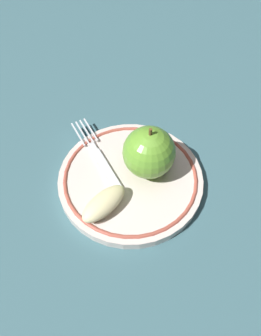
# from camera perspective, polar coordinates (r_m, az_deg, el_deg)

# --- Properties ---
(ground_plane) EXTENTS (2.00, 2.00, 0.00)m
(ground_plane) POSITION_cam_1_polar(r_m,az_deg,el_deg) (0.54, -1.30, -1.56)
(ground_plane) COLOR #385D66
(plate) EXTENTS (0.23, 0.23, 0.02)m
(plate) POSITION_cam_1_polar(r_m,az_deg,el_deg) (0.52, 0.00, -1.88)
(plate) COLOR beige
(plate) RESTS_ON ground_plane
(apple_red_whole) EXTENTS (0.08, 0.08, 0.09)m
(apple_red_whole) POSITION_cam_1_polar(r_m,az_deg,el_deg) (0.49, 3.23, 2.74)
(apple_red_whole) COLOR #639C2F
(apple_red_whole) RESTS_ON plate
(apple_slice_front) EXTENTS (0.07, 0.09, 0.03)m
(apple_slice_front) POSITION_cam_1_polar(r_m,az_deg,el_deg) (0.48, -4.65, -6.16)
(apple_slice_front) COLOR beige
(apple_slice_front) RESTS_ON plate
(fork) EXTENTS (0.17, 0.05, 0.00)m
(fork) POSITION_cam_1_polar(r_m,az_deg,el_deg) (0.54, -5.55, 2.15)
(fork) COLOR silver
(fork) RESTS_ON plate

